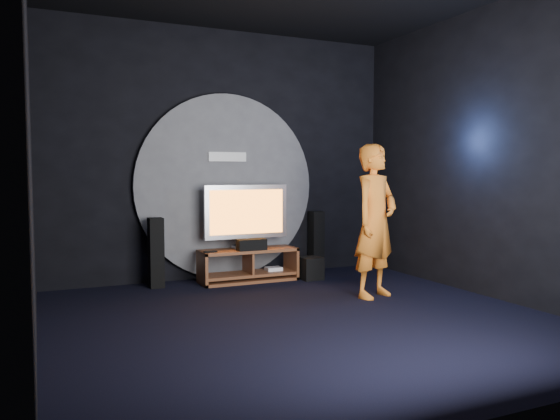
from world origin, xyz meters
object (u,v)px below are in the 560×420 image
object	(u,v)px
media_console	(249,267)
tv	(246,214)
subwoofer	(311,268)
player	(375,221)
tower_speaker_left	(156,253)
tower_speaker_right	(316,241)

from	to	relation	value
media_console	tv	xyz separation A→B (m)	(-0.01, 0.07, 0.74)
tv	subwoofer	xyz separation A→B (m)	(0.85, -0.30, -0.77)
subwoofer	player	world-z (taller)	player
tv	tower_speaker_left	bearing A→B (deg)	177.70
tower_speaker_left	tv	bearing A→B (deg)	-2.30
media_console	tower_speaker_left	distance (m)	1.28
tower_speaker_right	subwoofer	world-z (taller)	tower_speaker_right
tower_speaker_left	subwoofer	bearing A→B (deg)	-9.61
media_console	subwoofer	distance (m)	0.88
tv	subwoofer	world-z (taller)	tv
player	media_console	bearing A→B (deg)	104.35
media_console	tv	size ratio (longest dim) A/B	1.13
media_console	tv	distance (m)	0.74
media_console	tv	world-z (taller)	tv
tower_speaker_right	player	size ratio (longest dim) A/B	0.50
subwoofer	tv	bearing A→B (deg)	160.33
media_console	tower_speaker_left	xyz separation A→B (m)	(-1.25, 0.12, 0.26)
tv	tower_speaker_right	distance (m)	1.33
tv	media_console	bearing A→B (deg)	-83.83
tower_speaker_right	player	world-z (taller)	player
media_console	player	world-z (taller)	player
tower_speaker_left	player	xyz separation A→B (m)	(2.30, -1.62, 0.46)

